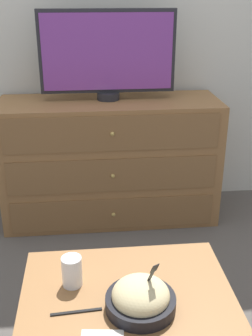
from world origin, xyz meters
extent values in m
plane|color=#56514C|center=(0.00, 0.00, 0.00)|extent=(12.00, 12.00, 0.00)
cube|color=silver|center=(0.00, 0.03, 1.30)|extent=(12.00, 0.05, 2.60)
cube|color=olive|center=(0.10, -0.25, 0.38)|extent=(1.32, 0.45, 0.77)
cube|color=brown|center=(0.10, -0.48, 0.13)|extent=(1.22, 0.01, 0.20)
sphere|color=tan|center=(0.10, -0.49, 0.13)|extent=(0.02, 0.02, 0.02)
cube|color=brown|center=(0.10, -0.48, 0.38)|extent=(1.22, 0.01, 0.20)
sphere|color=tan|center=(0.10, -0.49, 0.38)|extent=(0.02, 0.02, 0.02)
cube|color=brown|center=(0.10, -0.48, 0.64)|extent=(1.22, 0.01, 0.20)
sphere|color=tan|center=(0.10, -0.49, 0.64)|extent=(0.02, 0.02, 0.02)
cylinder|color=#232328|center=(0.09, -0.22, 0.79)|extent=(0.13, 0.13, 0.04)
cube|color=#232328|center=(0.09, -0.21, 1.05)|extent=(0.79, 0.04, 0.47)
cube|color=#7A3893|center=(0.09, -0.23, 1.05)|extent=(0.75, 0.01, 0.43)
cube|color=#9E6B3D|center=(0.07, -1.61, 0.43)|extent=(0.72, 0.64, 0.02)
cylinder|color=brown|center=(-0.25, -1.33, 0.21)|extent=(0.04, 0.04, 0.42)
cylinder|color=brown|center=(0.40, -1.33, 0.21)|extent=(0.04, 0.04, 0.42)
cylinder|color=black|center=(0.11, -1.64, 0.46)|extent=(0.23, 0.23, 0.04)
ellipsoid|color=beige|center=(0.11, -1.64, 0.49)|extent=(0.19, 0.19, 0.10)
cube|color=black|center=(0.13, -1.62, 0.53)|extent=(0.04, 0.06, 0.14)
cube|color=black|center=(0.15, -1.65, 0.60)|extent=(0.03, 0.03, 0.03)
cylinder|color=beige|center=(-0.11, -1.50, 0.47)|extent=(0.06, 0.06, 0.07)
cylinder|color=white|center=(-0.11, -1.50, 0.49)|extent=(0.07, 0.07, 0.11)
cube|color=black|center=(-0.10, -1.64, 0.44)|extent=(0.17, 0.02, 0.01)
camera|label=1|loc=(-0.04, -2.70, 1.40)|focal=45.00mm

